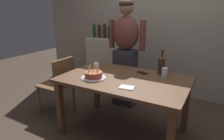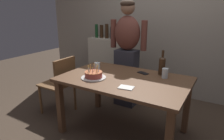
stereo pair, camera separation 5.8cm
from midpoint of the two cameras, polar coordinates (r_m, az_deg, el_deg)
The scene contains 12 objects.
ground_plane at distance 2.71m, azimuth 2.61°, elevation -17.18°, with size 10.00×10.00×0.00m, color #47382B.
back_wall at distance 3.70m, azimuth 14.10°, elevation 13.13°, with size 5.20×0.10×2.60m, color #9E9384.
dining_table at distance 2.41m, azimuth 2.82°, elevation -4.45°, with size 1.50×0.96×0.74m.
birthday_cake at distance 2.36m, azimuth -6.06°, elevation -1.54°, with size 0.30×0.30×0.16m.
water_glass_near at distance 2.71m, azimuth -5.08°, elevation 1.18°, with size 0.08×0.08×0.09m, color silver.
water_glass_far at distance 2.44m, azimuth 14.27°, elevation -0.79°, with size 0.07×0.07×0.12m, color silver.
wine_bottle at distance 2.54m, azimuth 13.43°, elevation 1.49°, with size 0.08×0.08×0.31m.
cell_phone at distance 2.57m, azimuth 8.16°, elevation -0.80°, with size 0.14×0.07×0.01m, color black.
napkin_stack at distance 2.08m, azimuth 3.53°, elevation -5.02°, with size 0.15×0.12×0.01m, color white.
person_man_bearded at distance 3.11m, azimuth 3.38°, elevation 4.97°, with size 0.61×0.27×1.66m.
dining_chair at distance 2.99m, azimuth -15.36°, elevation -3.30°, with size 0.42×0.42×0.87m.
shelf_cabinet at distance 4.06m, azimuth -2.46°, elevation 2.54°, with size 0.73×0.30×1.25m.
Camera 1 is at (0.97, -2.02, 1.53)m, focal length 31.71 mm.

